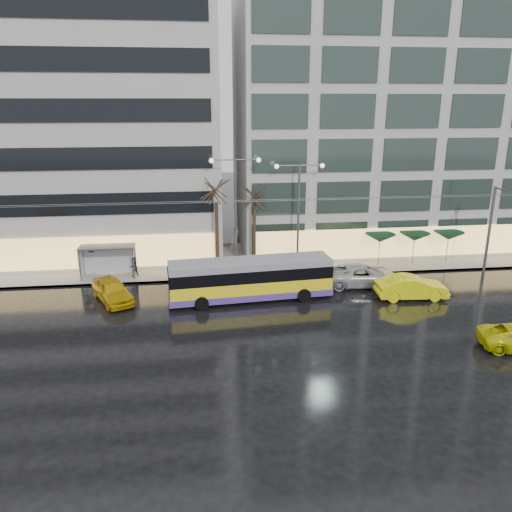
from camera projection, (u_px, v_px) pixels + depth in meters
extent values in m
plane|color=black|center=(218.00, 332.00, 30.05)|extent=(140.00, 140.00, 0.00)
cube|color=gray|center=(234.00, 259.00, 43.52)|extent=(80.00, 10.00, 0.15)
cube|color=slate|center=(238.00, 279.00, 38.83)|extent=(80.00, 0.10, 0.15)
cube|color=#ABA8A3|center=(19.00, 127.00, 42.90)|extent=(34.00, 14.00, 22.00)
cube|color=#ABA8A3|center=(409.00, 108.00, 46.46)|extent=(32.00, 14.00, 25.00)
cube|color=yellow|center=(250.00, 286.00, 34.71)|extent=(11.35, 3.31, 1.40)
cube|color=#55398F|center=(250.00, 292.00, 34.85)|extent=(11.39, 3.35, 0.47)
cube|color=black|center=(250.00, 272.00, 34.41)|extent=(11.37, 3.33, 0.84)
cube|color=gray|center=(250.00, 263.00, 34.21)|extent=(11.35, 3.31, 0.47)
cube|color=black|center=(328.00, 269.00, 35.56)|extent=(0.25, 2.14, 1.21)
cube|color=black|center=(168.00, 280.00, 33.34)|extent=(0.25, 2.14, 1.21)
cylinder|color=black|center=(295.00, 284.00, 36.66)|extent=(0.96, 0.41, 0.93)
cylinder|color=black|center=(304.00, 295.00, 34.48)|extent=(0.96, 0.41, 0.93)
cylinder|color=black|center=(198.00, 291.00, 35.25)|extent=(0.96, 0.41, 0.93)
cylinder|color=black|center=(202.00, 303.00, 33.08)|extent=(0.96, 0.41, 0.93)
cylinder|color=#595B60|center=(235.00, 242.00, 34.45)|extent=(0.36, 3.46, 2.45)
cylinder|color=#595B60|center=(233.00, 240.00, 34.89)|extent=(0.36, 3.46, 2.45)
cylinder|color=#595B60|center=(489.00, 230.00, 39.58)|extent=(0.24, 0.24, 7.00)
cylinder|color=#595B60|center=(227.00, 202.00, 33.58)|extent=(42.00, 0.04, 0.04)
cylinder|color=#595B60|center=(226.00, 201.00, 34.06)|extent=(42.00, 0.04, 0.04)
cube|color=#595B60|center=(107.00, 247.00, 38.31)|extent=(4.20, 1.60, 0.12)
cube|color=silver|center=(110.00, 259.00, 39.34)|extent=(4.00, 0.05, 2.20)
cube|color=white|center=(81.00, 263.00, 38.45)|extent=(0.10, 1.40, 2.20)
cylinder|color=#595B60|center=(80.00, 266.00, 37.79)|extent=(0.10, 0.10, 2.40)
cylinder|color=#595B60|center=(84.00, 260.00, 39.12)|extent=(0.10, 0.10, 2.40)
cylinder|color=#595B60|center=(134.00, 264.00, 38.25)|extent=(0.10, 0.10, 2.40)
cylinder|color=#595B60|center=(136.00, 259.00, 39.57)|extent=(0.10, 0.10, 2.40)
cylinder|color=#595B60|center=(236.00, 216.00, 39.13)|extent=(0.18, 0.18, 9.00)
cylinder|color=#595B60|center=(223.00, 160.00, 37.71)|extent=(1.80, 0.10, 0.10)
cylinder|color=#595B60|center=(247.00, 160.00, 37.92)|extent=(1.80, 0.10, 0.10)
sphere|color=#FFF2CC|center=(211.00, 161.00, 37.62)|extent=(0.36, 0.36, 0.36)
sphere|color=#FFF2CC|center=(259.00, 160.00, 38.04)|extent=(0.36, 0.36, 0.36)
cylinder|color=#595B60|center=(298.00, 218.00, 39.77)|extent=(0.18, 0.18, 8.50)
cylinder|color=#595B60|center=(288.00, 166.00, 38.43)|extent=(1.80, 0.10, 0.10)
cylinder|color=#595B60|center=(311.00, 165.00, 38.64)|extent=(1.80, 0.10, 0.10)
sphere|color=#FFF2CC|center=(277.00, 166.00, 38.34)|extent=(0.36, 0.36, 0.36)
sphere|color=#FFF2CC|center=(322.00, 166.00, 38.76)|extent=(0.36, 0.36, 0.36)
cylinder|color=black|center=(217.00, 237.00, 39.65)|extent=(0.28, 0.28, 5.60)
cylinder|color=black|center=(254.00, 240.00, 40.29)|extent=(0.28, 0.28, 4.90)
cylinder|color=#595B60|center=(379.00, 252.00, 41.70)|extent=(0.06, 0.06, 2.20)
cone|color=#0E351C|center=(380.00, 238.00, 41.34)|extent=(2.50, 2.50, 0.70)
cylinder|color=#595B60|center=(413.00, 251.00, 42.04)|extent=(0.06, 0.06, 2.20)
cone|color=#0E351C|center=(415.00, 237.00, 41.69)|extent=(2.50, 2.50, 0.70)
cylinder|color=#595B60|center=(447.00, 249.00, 42.39)|extent=(0.06, 0.06, 2.20)
cone|color=#0E351C|center=(449.00, 236.00, 42.03)|extent=(2.50, 2.50, 0.70)
imported|color=#D1A10B|center=(112.00, 291.00, 34.43)|extent=(3.77, 5.02, 1.59)
imported|color=#FFF80D|center=(411.00, 287.00, 34.95)|extent=(5.06, 2.00, 1.64)
imported|color=silver|center=(362.00, 275.00, 37.45)|extent=(5.87, 2.92, 1.60)
imported|color=black|center=(129.00, 262.00, 39.85)|extent=(0.71, 0.53, 1.78)
imported|color=#C64257|center=(128.00, 251.00, 39.59)|extent=(1.11, 1.13, 0.88)
imported|color=black|center=(134.00, 267.00, 39.00)|extent=(0.95, 0.91, 1.55)
imported|color=black|center=(93.00, 262.00, 39.55)|extent=(1.24, 0.76, 1.86)
imported|color=black|center=(92.00, 252.00, 39.31)|extent=(0.87, 0.87, 0.72)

